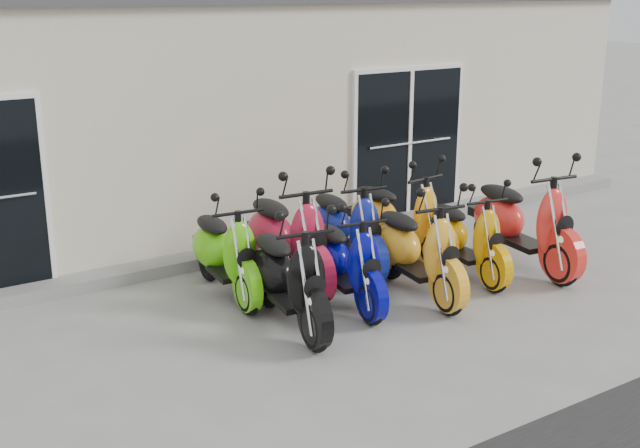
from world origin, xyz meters
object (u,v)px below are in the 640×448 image
at_px(scooter_front_orange_a, 418,237).
at_px(scooter_back_blue, 346,216).
at_px(scooter_front_orange_b, 466,226).
at_px(scooter_back_red, 287,224).
at_px(scooter_front_red, 524,208).
at_px(scooter_front_blue, 345,249).
at_px(scooter_front_black, 288,263).
at_px(scooter_back_green, 225,240).
at_px(scooter_back_yellow, 399,206).

height_order(scooter_front_orange_a, scooter_back_blue, scooter_front_orange_a).
xyz_separation_m(scooter_front_orange_b, scooter_back_red, (-1.97, 0.91, 0.12)).
relative_size(scooter_front_orange_b, scooter_back_blue, 0.92).
height_order(scooter_front_red, scooter_back_blue, scooter_front_red).
xyz_separation_m(scooter_front_blue, scooter_front_red, (2.57, -0.21, 0.12)).
xyz_separation_m(scooter_front_red, scooter_back_blue, (-1.89, 1.15, -0.07)).
bearing_deg(scooter_back_blue, scooter_front_black, -136.70).
distance_m(scooter_front_blue, scooter_back_blue, 1.16).
xyz_separation_m(scooter_front_black, scooter_front_orange_a, (1.69, -0.04, 0.00)).
bearing_deg(scooter_back_green, scooter_front_orange_b, -15.36).
xyz_separation_m(scooter_back_green, scooter_back_blue, (1.66, -0.03, 0.02)).
distance_m(scooter_back_green, scooter_back_yellow, 2.47).
distance_m(scooter_back_red, scooter_back_yellow, 1.72).
relative_size(scooter_front_blue, scooter_back_yellow, 0.92).
xyz_separation_m(scooter_front_orange_a, scooter_back_red, (-1.07, 1.07, 0.06)).
xyz_separation_m(scooter_front_black, scooter_back_blue, (1.51, 1.12, -0.00)).
bearing_deg(scooter_front_red, scooter_front_orange_b, 176.41).
bearing_deg(scooter_back_blue, scooter_front_red, -24.44).
distance_m(scooter_front_black, scooter_back_blue, 1.88).
bearing_deg(scooter_back_yellow, scooter_front_blue, -156.33).
height_order(scooter_front_orange_a, scooter_back_yellow, scooter_back_yellow).
height_order(scooter_front_orange_b, scooter_back_green, scooter_back_green).
distance_m(scooter_front_orange_b, scooter_front_red, 0.85).
xyz_separation_m(scooter_front_red, scooter_back_green, (-3.55, 1.18, -0.10)).
bearing_deg(scooter_front_orange_b, scooter_back_red, 163.34).
xyz_separation_m(scooter_front_blue, scooter_front_orange_a, (0.85, -0.21, 0.05)).
bearing_deg(scooter_back_green, scooter_front_black, -77.49).
distance_m(scooter_front_orange_b, scooter_back_red, 2.17).
bearing_deg(scooter_back_green, scooter_back_blue, 4.16).
bearing_deg(scooter_back_red, scooter_back_blue, 9.52).
height_order(scooter_front_orange_b, scooter_back_yellow, scooter_back_yellow).
bearing_deg(scooter_back_blue, scooter_back_green, -174.26).
relative_size(scooter_front_black, scooter_front_blue, 1.07).
bearing_deg(scooter_back_red, scooter_back_yellow, 6.62).
bearing_deg(scooter_back_red, scooter_front_black, -116.52).
height_order(scooter_front_black, scooter_front_orange_a, same).
height_order(scooter_front_blue, scooter_back_yellow, scooter_back_yellow).
xyz_separation_m(scooter_front_red, scooter_back_yellow, (-1.07, 1.14, -0.07)).
height_order(scooter_front_orange_b, scooter_back_blue, scooter_back_blue).
bearing_deg(scooter_front_orange_a, scooter_back_red, 143.22).
bearing_deg(scooter_back_yellow, scooter_back_blue, 171.01).
bearing_deg(scooter_front_blue, scooter_front_orange_b, 6.59).
height_order(scooter_front_black, scooter_front_red, scooter_front_red).
height_order(scooter_back_red, scooter_back_blue, scooter_back_red).
xyz_separation_m(scooter_back_green, scooter_back_yellow, (2.47, -0.04, 0.03)).
height_order(scooter_front_red, scooter_back_yellow, scooter_front_red).
xyz_separation_m(scooter_front_black, scooter_back_yellow, (2.33, 1.11, 0.00)).
xyz_separation_m(scooter_front_blue, scooter_back_green, (-0.98, 0.98, 0.02)).
xyz_separation_m(scooter_front_black, scooter_front_red, (3.40, -0.04, 0.07)).
distance_m(scooter_front_orange_b, scooter_back_blue, 1.46).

